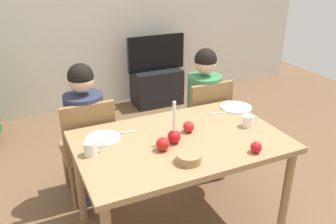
{
  "coord_description": "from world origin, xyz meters",
  "views": [
    {
      "loc": [
        -0.96,
        -1.86,
        1.89
      ],
      "look_at": [
        0.0,
        0.2,
        0.87
      ],
      "focal_mm": 37.57,
      "sensor_mm": 36.0,
      "label": 1
    }
  ],
  "objects": [
    {
      "name": "back_wall",
      "position": [
        0.0,
        2.6,
        1.3
      ],
      "size": [
        6.4,
        0.1,
        2.6
      ],
      "primitive_type": "cube",
      "color": "beige",
      "rests_on": "ground"
    },
    {
      "name": "dining_table",
      "position": [
        0.0,
        0.0,
        0.67
      ],
      "size": [
        1.4,
        0.9,
        0.75
      ],
      "color": "#99754C",
      "rests_on": "ground"
    },
    {
      "name": "chair_left",
      "position": [
        -0.51,
        0.61,
        0.51
      ],
      "size": [
        0.4,
        0.4,
        0.9
      ],
      "color": "olive",
      "rests_on": "ground"
    },
    {
      "name": "chair_right",
      "position": [
        0.56,
        0.61,
        0.51
      ],
      "size": [
        0.4,
        0.4,
        0.9
      ],
      "color": "olive",
      "rests_on": "ground"
    },
    {
      "name": "person_left_child",
      "position": [
        -0.51,
        0.64,
        0.57
      ],
      "size": [
        0.3,
        0.3,
        1.17
      ],
      "color": "#33384C",
      "rests_on": "ground"
    },
    {
      "name": "person_right_child",
      "position": [
        0.56,
        0.64,
        0.57
      ],
      "size": [
        0.3,
        0.3,
        1.17
      ],
      "color": "#33384C",
      "rests_on": "ground"
    },
    {
      "name": "tv_stand",
      "position": [
        0.8,
        2.3,
        0.24
      ],
      "size": [
        0.64,
        0.4,
        0.48
      ],
      "primitive_type": "cube",
      "color": "black",
      "rests_on": "ground"
    },
    {
      "name": "tv",
      "position": [
        0.8,
        2.3,
        0.71
      ],
      "size": [
        0.79,
        0.05,
        0.46
      ],
      "color": "black",
      "rests_on": "tv_stand"
    },
    {
      "name": "candle_centerpiece",
      "position": [
        -0.06,
        -0.03,
        0.81
      ],
      "size": [
        0.09,
        0.09,
        0.3
      ],
      "color": "red",
      "rests_on": "dining_table"
    },
    {
      "name": "plate_left",
      "position": [
        -0.48,
        0.22,
        0.76
      ],
      "size": [
        0.23,
        0.23,
        0.01
      ],
      "primitive_type": "cylinder",
      "color": "silver",
      "rests_on": "dining_table"
    },
    {
      "name": "plate_right",
      "position": [
        0.65,
        0.28,
        0.76
      ],
      "size": [
        0.25,
        0.25,
        0.01
      ],
      "primitive_type": "cylinder",
      "color": "silver",
      "rests_on": "dining_table"
    },
    {
      "name": "mug_left",
      "position": [
        -0.59,
        0.06,
        0.79
      ],
      "size": [
        0.12,
        0.08,
        0.09
      ],
      "color": "silver",
      "rests_on": "dining_table"
    },
    {
      "name": "mug_right",
      "position": [
        0.53,
        -0.03,
        0.79
      ],
      "size": [
        0.12,
        0.08,
        0.09
      ],
      "color": "white",
      "rests_on": "dining_table"
    },
    {
      "name": "fork_left",
      "position": [
        -0.31,
        0.24,
        0.75
      ],
      "size": [
        0.18,
        0.05,
        0.01
      ],
      "primitive_type": "cube",
      "rotation": [
        0.0,
        0.0,
        -0.19
      ],
      "color": "silver",
      "rests_on": "dining_table"
    },
    {
      "name": "fork_right",
      "position": [
        0.47,
        0.25,
        0.75
      ],
      "size": [
        0.18,
        0.04,
        0.01
      ],
      "primitive_type": "cube",
      "rotation": [
        0.0,
        0.0,
        -0.16
      ],
      "color": "silver",
      "rests_on": "dining_table"
    },
    {
      "name": "bowl_walnuts",
      "position": [
        -0.08,
        -0.28,
        0.78
      ],
      "size": [
        0.15,
        0.15,
        0.05
      ],
      "primitive_type": "cylinder",
      "color": "#99754C",
      "rests_on": "dining_table"
    },
    {
      "name": "apple_near_candle",
      "position": [
        -0.17,
        -0.08,
        0.79
      ],
      "size": [
        0.09,
        0.09,
        0.09
      ],
      "primitive_type": "sphere",
      "color": "#AF1D17",
      "rests_on": "dining_table"
    },
    {
      "name": "apple_by_left_plate",
      "position": [
        0.35,
        -0.36,
        0.79
      ],
      "size": [
        0.07,
        0.07,
        0.07
      ],
      "primitive_type": "sphere",
      "color": "red",
      "rests_on": "dining_table"
    },
    {
      "name": "apple_by_right_mug",
      "position": [
        0.1,
        0.07,
        0.79
      ],
      "size": [
        0.08,
        0.08,
        0.08
      ],
      "primitive_type": "sphere",
      "color": "red",
      "rests_on": "dining_table"
    }
  ]
}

